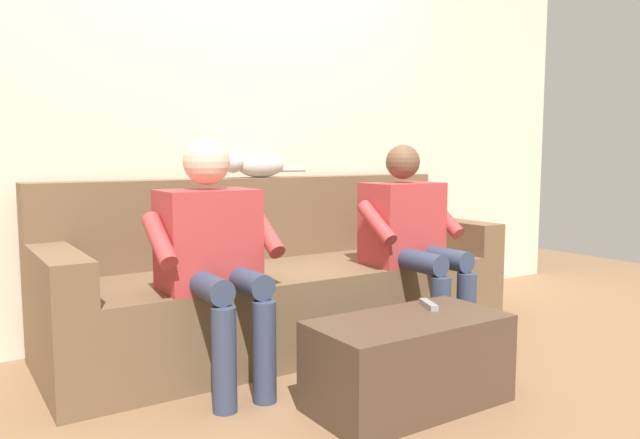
# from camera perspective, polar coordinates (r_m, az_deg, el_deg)

# --- Properties ---
(ground_plane) EXTENTS (8.00, 8.00, 0.00)m
(ground_plane) POSITION_cam_1_polar(r_m,az_deg,el_deg) (2.85, 4.10, -14.98)
(ground_plane) COLOR #846042
(back_wall) EXTENTS (5.57, 0.06, 2.47)m
(back_wall) POSITION_cam_1_polar(r_m,az_deg,el_deg) (3.71, -7.36, 9.35)
(back_wall) COLOR beige
(back_wall) RESTS_ON ground
(couch) EXTENTS (2.50, 0.86, 0.89)m
(couch) POSITION_cam_1_polar(r_m,az_deg,el_deg) (3.37, -3.68, -6.17)
(couch) COLOR brown
(couch) RESTS_ON ground
(coffee_table) EXTENTS (0.82, 0.42, 0.37)m
(coffee_table) POSITION_cam_1_polar(r_m,az_deg,el_deg) (2.57, 8.33, -13.10)
(coffee_table) COLOR #4C3828
(coffee_table) RESTS_ON ground
(person_left_seated) EXTENTS (0.55, 0.59, 1.08)m
(person_left_seated) POSITION_cam_1_polar(r_m,az_deg,el_deg) (3.31, 8.50, -1.14)
(person_left_seated) COLOR #B23838
(person_left_seated) RESTS_ON ground
(person_right_seated) EXTENTS (0.57, 0.55, 1.10)m
(person_right_seated) POSITION_cam_1_polar(r_m,az_deg,el_deg) (2.70, -9.99, -2.48)
(person_right_seated) COLOR #B23838
(person_right_seated) RESTS_ON ground
(cat_on_backrest) EXTENTS (0.54, 0.13, 0.16)m
(cat_on_backrest) POSITION_cam_1_polar(r_m,az_deg,el_deg) (3.53, -6.17, 5.19)
(cat_on_backrest) COLOR silver
(cat_on_backrest) RESTS_ON couch
(remote_gray) EXTENTS (0.09, 0.15, 0.02)m
(remote_gray) POSITION_cam_1_polar(r_m,az_deg,el_deg) (2.69, 10.16, -7.89)
(remote_gray) COLOR gray
(remote_gray) RESTS_ON coffee_table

